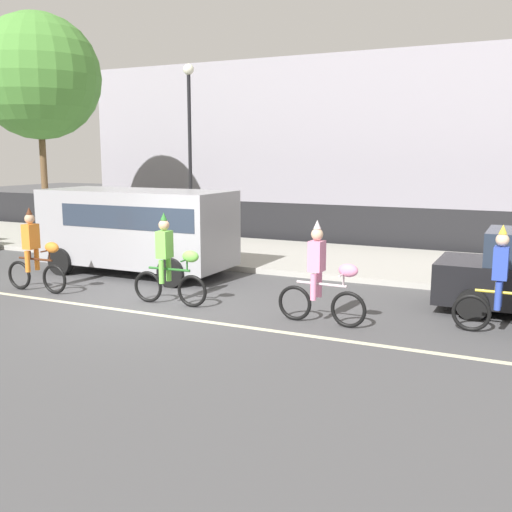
% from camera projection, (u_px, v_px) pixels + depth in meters
% --- Properties ---
extents(ground_plane, '(80.00, 80.00, 0.00)m').
position_uv_depth(ground_plane, '(150.00, 306.00, 12.30)').
color(ground_plane, '#4C4C4F').
extents(road_centre_line, '(36.00, 0.14, 0.01)m').
position_uv_depth(road_centre_line, '(135.00, 312.00, 11.86)').
color(road_centre_line, beige).
rests_on(road_centre_line, ground).
extents(sidewalk_curb, '(60.00, 5.00, 0.15)m').
position_uv_depth(sidewalk_curb, '(276.00, 255.00, 18.07)').
color(sidewalk_curb, '#ADAAA3').
rests_on(sidewalk_curb, ground).
extents(fence_line, '(40.00, 0.08, 1.40)m').
position_uv_depth(fence_line, '(310.00, 224.00, 20.54)').
color(fence_line, black).
rests_on(fence_line, ground).
extents(building_backdrop, '(28.00, 8.00, 7.09)m').
position_uv_depth(building_backdrop, '(402.00, 144.00, 27.21)').
color(building_backdrop, '#99939E').
rests_on(building_backdrop, ground).
extents(parade_cyclist_orange, '(1.72, 0.50, 1.92)m').
position_uv_depth(parade_cyclist_orange, '(36.00, 255.00, 13.46)').
color(parade_cyclist_orange, black).
rests_on(parade_cyclist_orange, ground).
extents(parade_cyclist_lime, '(1.72, 0.50, 1.92)m').
position_uv_depth(parade_cyclist_lime, '(170.00, 265.00, 12.29)').
color(parade_cyclist_lime, black).
rests_on(parade_cyclist_lime, ground).
extents(parade_cyclist_pink, '(1.72, 0.50, 1.92)m').
position_uv_depth(parade_cyclist_pink, '(322.00, 279.00, 10.88)').
color(parade_cyclist_pink, black).
rests_on(parade_cyclist_pink, ground).
extents(parade_cyclist_cobalt, '(1.72, 0.50, 1.92)m').
position_uv_depth(parade_cyclist_cobalt, '(506.00, 288.00, 10.20)').
color(parade_cyclist_cobalt, black).
rests_on(parade_cyclist_cobalt, ground).
extents(parked_van_grey, '(5.00, 2.22, 2.18)m').
position_uv_depth(parked_van_grey, '(139.00, 225.00, 15.43)').
color(parked_van_grey, '#99999E').
rests_on(parked_van_grey, ground).
extents(street_lamp_post, '(0.36, 0.36, 5.86)m').
position_uv_depth(street_lamp_post, '(190.00, 127.00, 19.96)').
color(street_lamp_post, black).
rests_on(street_lamp_post, sidewalk_curb).
extents(street_tree_near_lamp, '(4.55, 4.55, 8.00)m').
position_uv_depth(street_tree_near_lamp, '(38.00, 77.00, 21.88)').
color(street_tree_near_lamp, brown).
rests_on(street_tree_near_lamp, sidewalk_curb).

